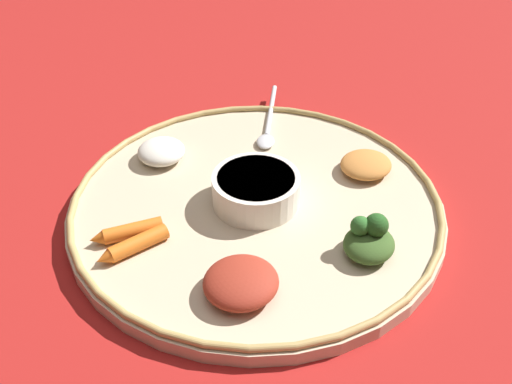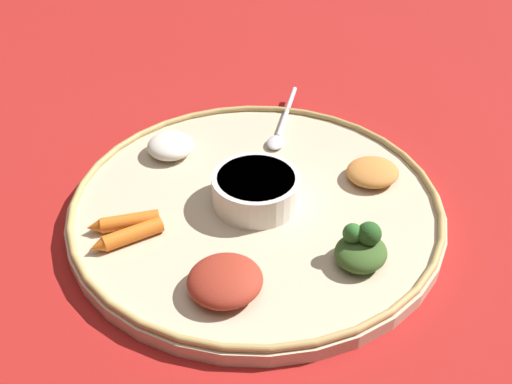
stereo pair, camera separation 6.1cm
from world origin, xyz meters
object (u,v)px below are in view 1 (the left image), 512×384
greens_pile (369,240)px  center_bowl (256,189)px  carrot_near_spoon (127,232)px  spoon (268,126)px  carrot_outer (133,245)px

greens_pile → center_bowl: bearing=78.8°
center_bowl → carrot_near_spoon: 0.15m
center_bowl → greens_pile: greens_pile is taller
spoon → greens_pile: greens_pile is taller
greens_pile → carrot_near_spoon: greens_pile is taller
greens_pile → carrot_near_spoon: bearing=109.2°
center_bowl → spoon: center_bowl is taller
spoon → carrot_near_spoon: carrot_near_spoon is taller
spoon → carrot_near_spoon: 0.27m
carrot_outer → spoon: bearing=-6.7°
carrot_near_spoon → carrot_outer: size_ratio=0.86×
center_bowl → carrot_near_spoon: (-0.11, 0.10, -0.01)m
greens_pile → spoon: bearing=46.5°
spoon → carrot_outer: bearing=173.3°
center_bowl → greens_pile: bearing=-101.2°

